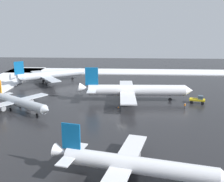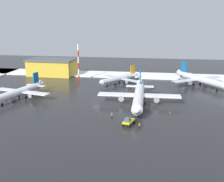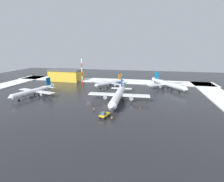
# 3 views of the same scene
# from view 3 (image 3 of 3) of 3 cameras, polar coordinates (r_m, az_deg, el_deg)

# --- Properties ---
(ground_plane) EXTENTS (240.00, 240.00, 0.00)m
(ground_plane) POSITION_cam_3_polar(r_m,az_deg,el_deg) (90.03, -7.73, -2.44)
(ground_plane) COLOR #232326
(snow_bank_far) EXTENTS (152.00, 16.00, 0.47)m
(snow_bank_far) POSITION_cam_3_polar(r_m,az_deg,el_deg) (136.78, -0.66, 3.41)
(snow_bank_far) COLOR white
(snow_bank_far) RESTS_ON ground_plane
(airplane_distant_tail) EXTENTS (29.60, 35.75, 10.62)m
(airplane_distant_tail) POSITION_cam_3_polar(r_m,az_deg,el_deg) (81.94, 2.00, -1.41)
(airplane_distant_tail) COLOR white
(airplane_distant_tail) RESTS_ON ground_plane
(airplane_foreground_jet) EXTENTS (23.66, 28.21, 8.47)m
(airplane_foreground_jet) POSITION_cam_3_polar(r_m,az_deg,el_deg) (101.17, -24.17, -0.09)
(airplane_foreground_jet) COLOR white
(airplane_foreground_jet) RESTS_ON ground_plane
(airplane_parked_portside) EXTENTS (23.91, 27.78, 9.50)m
(airplane_parked_portside) POSITION_cam_3_polar(r_m,az_deg,el_deg) (114.49, 17.80, 2.16)
(airplane_parked_portside) COLOR silver
(airplane_parked_portside) RESTS_ON ground_plane
(airplane_parked_starboard) EXTENTS (19.33, 22.45, 7.69)m
(airplane_parked_starboard) POSITION_cam_3_polar(r_m,az_deg,el_deg) (115.53, -0.65, 2.62)
(airplane_parked_starboard) COLOR silver
(airplane_parked_starboard) RESTS_ON ground_plane
(pushback_tug) EXTENTS (3.41, 5.03, 2.50)m
(pushback_tug) POSITION_cam_3_polar(r_m,az_deg,el_deg) (64.84, -2.53, -7.70)
(pushback_tug) COLOR gold
(pushback_tug) RESTS_ON ground_plane
(ground_crew_near_tug) EXTENTS (0.36, 0.36, 1.71)m
(ground_crew_near_tug) POSITION_cam_3_polar(r_m,az_deg,el_deg) (62.34, -0.02, -8.90)
(ground_crew_near_tug) COLOR black
(ground_crew_near_tug) RESTS_ON ground_plane
(ground_crew_by_nose_gear) EXTENTS (0.36, 0.36, 1.71)m
(ground_crew_by_nose_gear) POSITION_cam_3_polar(r_m,az_deg,el_deg) (71.01, -5.90, -6.07)
(ground_crew_by_nose_gear) COLOR black
(ground_crew_by_nose_gear) RESTS_ON ground_plane
(antenna_mast) EXTENTS (0.70, 0.70, 18.08)m
(antenna_mast) POSITION_cam_3_polar(r_m,az_deg,el_deg) (122.77, -9.76, 6.17)
(antenna_mast) COLOR red
(antenna_mast) RESTS_ON ground_plane
(cargo_hangar) EXTENTS (25.62, 16.06, 8.80)m
(cargo_hangar) POSITION_cam_3_polar(r_m,az_deg,el_deg) (142.68, -14.71, 5.11)
(cargo_hangar) COLOR gold
(cargo_hangar) RESTS_ON ground_plane
(traffic_cone_near_nose) EXTENTS (0.36, 0.36, 0.55)m
(traffic_cone_near_nose) POSITION_cam_3_polar(r_m,az_deg,el_deg) (75.73, 9.12, -5.45)
(traffic_cone_near_nose) COLOR orange
(traffic_cone_near_nose) RESTS_ON ground_plane
(traffic_cone_mid_line) EXTENTS (0.36, 0.36, 0.55)m
(traffic_cone_mid_line) POSITION_cam_3_polar(r_m,az_deg,el_deg) (84.15, 2.66, -3.30)
(traffic_cone_mid_line) COLOR orange
(traffic_cone_mid_line) RESTS_ON ground_plane
(traffic_cone_wingtip_side) EXTENTS (0.36, 0.36, 0.55)m
(traffic_cone_wingtip_side) POSITION_cam_3_polar(r_m,az_deg,el_deg) (88.69, -2.21, -2.39)
(traffic_cone_wingtip_side) COLOR orange
(traffic_cone_wingtip_side) RESTS_ON ground_plane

